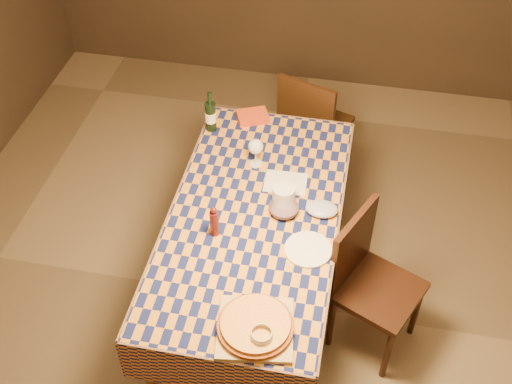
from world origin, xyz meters
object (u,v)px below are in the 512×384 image
(pizza, at_px, (255,325))
(bowl, at_px, (284,210))
(dining_table, at_px, (254,225))
(white_plate, at_px, (308,250))
(chair_right, at_px, (367,276))
(wine_bottle, at_px, (211,116))
(chair_far, at_px, (312,123))
(cutting_board, at_px, (255,328))

(pizza, height_order, bowl, pizza)
(dining_table, height_order, pizza, pizza)
(white_plate, distance_m, chair_right, 0.43)
(wine_bottle, xyz_separation_m, chair_far, (0.59, 0.50, -0.35))
(chair_far, bearing_deg, wine_bottle, -139.88)
(white_plate, bearing_deg, chair_far, 96.30)
(cutting_board, xyz_separation_m, bowl, (0.00, 0.77, 0.01))
(bowl, height_order, white_plate, bowl)
(cutting_board, relative_size, chair_far, 0.38)
(chair_far, bearing_deg, dining_table, -98.35)
(pizza, relative_size, wine_bottle, 1.34)
(pizza, distance_m, chair_far, 1.93)
(dining_table, distance_m, bowl, 0.19)
(chair_right, bearing_deg, cutting_board, -129.35)
(chair_far, height_order, chair_right, same)
(dining_table, relative_size, cutting_board, 5.24)
(pizza, height_order, chair_right, chair_right)
(wine_bottle, bearing_deg, cutting_board, -68.15)
(white_plate, xyz_separation_m, chair_right, (0.33, 0.09, -0.25))
(dining_table, xyz_separation_m, pizza, (0.15, -0.72, 0.12))
(bowl, bearing_deg, pizza, -90.37)
(bowl, bearing_deg, chair_far, 89.10)
(dining_table, xyz_separation_m, chair_far, (0.17, 1.18, -0.17))
(bowl, xyz_separation_m, chair_far, (0.02, 1.14, -0.27))
(dining_table, bearing_deg, white_plate, -30.88)
(wine_bottle, bearing_deg, chair_right, -36.46)
(dining_table, distance_m, cutting_board, 0.75)
(dining_table, bearing_deg, chair_right, -9.14)
(bowl, bearing_deg, chair_right, -16.90)
(pizza, xyz_separation_m, bowl, (0.00, 0.77, -0.01))
(cutting_board, relative_size, chair_right, 0.38)
(bowl, xyz_separation_m, chair_right, (0.50, -0.15, -0.27))
(cutting_board, height_order, chair_right, chair_right)
(cutting_board, xyz_separation_m, white_plate, (0.17, 0.53, -0.00))
(pizza, distance_m, white_plate, 0.56)
(cutting_board, bearing_deg, chair_far, 89.32)
(dining_table, bearing_deg, pizza, -78.24)
(pizza, distance_m, wine_bottle, 1.52)
(chair_right, bearing_deg, wine_bottle, 143.54)
(white_plate, bearing_deg, dining_table, 149.12)
(dining_table, relative_size, chair_far, 1.98)
(wine_bottle, height_order, chair_far, wine_bottle)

